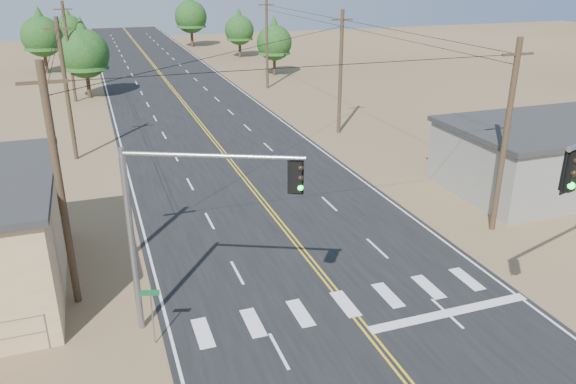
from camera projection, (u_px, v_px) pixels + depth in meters
name	position (u px, v px, depth m)	size (l,w,h in m)	color
road	(223.00, 152.00, 42.61)	(15.00, 200.00, 0.02)	black
building_right	(566.00, 155.00, 35.50)	(15.00, 8.00, 4.00)	gray
utility_pole_left_near	(60.00, 188.00, 21.71)	(1.80, 0.30, 10.00)	#4C3826
utility_pole_left_mid	(66.00, 89.00, 39.20)	(1.80, 0.30, 10.00)	#4C3826
utility_pole_left_far	(69.00, 51.00, 56.70)	(1.80, 0.30, 10.00)	#4C3826
utility_pole_right_near	(506.00, 137.00, 28.21)	(1.80, 0.30, 10.00)	#4C3826
utility_pole_right_mid	(341.00, 72.00, 45.70)	(1.80, 0.30, 10.00)	#4C3826
utility_pole_right_far	(267.00, 43.00, 63.20)	(1.80, 0.30, 10.00)	#4C3826
signal_mast_left	(180.00, 212.00, 19.84)	(5.90, 2.91, 7.34)	gray
street_sign	(152.00, 308.00, 20.38)	(0.66, 0.22, 2.30)	gray
tree_left_near	(84.00, 49.00, 58.33)	(5.08, 5.08, 8.46)	#3F2D1E
tree_left_mid	(41.00, 32.00, 72.11)	(5.15, 5.15, 8.59)	#3F2D1E
tree_left_far	(69.00, 26.00, 90.00)	(4.22, 4.22, 7.03)	#3F2D1E
tree_right_near	(274.00, 39.00, 71.24)	(4.47, 4.47, 7.44)	#3F2D1E
tree_right_mid	(239.00, 27.00, 85.72)	(4.42, 4.42, 7.37)	#3F2D1E
tree_right_far	(191.00, 13.00, 96.77)	(5.51, 5.51, 9.18)	#3F2D1E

